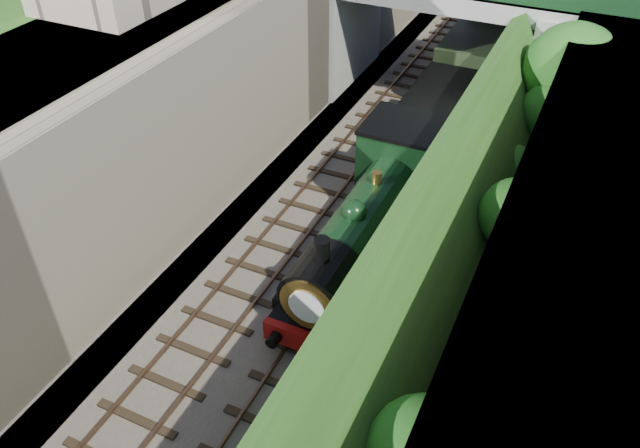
# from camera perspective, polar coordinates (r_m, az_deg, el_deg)

# --- Properties ---
(trackbed) EXTENTS (10.00, 90.00, 0.20)m
(trackbed) POSITION_cam_1_polar(r_m,az_deg,el_deg) (29.45, 9.09, 8.23)
(trackbed) COLOR #473F38
(trackbed) RESTS_ON ground
(retaining_wall) EXTENTS (1.00, 90.00, 7.00)m
(retaining_wall) POSITION_cam_1_polar(r_m,az_deg,el_deg) (29.73, -0.74, 16.28)
(retaining_wall) COLOR #756B56
(retaining_wall) RESTS_ON ground
(street_plateau_left) EXTENTS (6.00, 90.00, 7.00)m
(street_plateau_left) POSITION_cam_1_polar(r_m,az_deg,el_deg) (31.31, -6.79, 17.19)
(street_plateau_left) COLOR #262628
(street_plateau_left) RESTS_ON ground
(embankment_slope) EXTENTS (4.38, 90.00, 6.36)m
(embankment_slope) POSITION_cam_1_polar(r_m,az_deg,el_deg) (26.57, 19.33, 9.55)
(embankment_slope) COLOR #1E4714
(embankment_slope) RESTS_ON ground
(track_left) EXTENTS (2.50, 90.00, 0.20)m
(track_left) POSITION_cam_1_polar(r_m,az_deg,el_deg) (29.89, 5.44, 9.34)
(track_left) COLOR black
(track_left) RESTS_ON trackbed
(track_right) EXTENTS (2.50, 90.00, 0.20)m
(track_right) POSITION_cam_1_polar(r_m,az_deg,el_deg) (29.13, 11.38, 7.92)
(track_right) COLOR black
(track_right) RESTS_ON trackbed
(road_bridge) EXTENTS (16.00, 6.40, 7.25)m
(road_bridge) POSITION_cam_1_polar(r_m,az_deg,el_deg) (31.17, 13.94, 17.41)
(road_bridge) COLOR gray
(road_bridge) RESTS_ON ground
(tree) EXTENTS (3.60, 3.80, 6.60)m
(tree) POSITION_cam_1_polar(r_m,az_deg,el_deg) (25.61, 22.21, 12.58)
(tree) COLOR black
(tree) RESTS_ON ground
(locomotive) EXTENTS (3.10, 10.22, 3.83)m
(locomotive) POSITION_cam_1_polar(r_m,az_deg,el_deg) (20.71, 4.79, 0.34)
(locomotive) COLOR black
(locomotive) RESTS_ON trackbed
(tender) EXTENTS (2.70, 6.00, 3.05)m
(tender) POSITION_cam_1_polar(r_m,az_deg,el_deg) (26.81, 10.57, 8.60)
(tender) COLOR black
(tender) RESTS_ON trackbed
(coach_front) EXTENTS (2.90, 18.00, 3.70)m
(coach_front) POSITION_cam_1_polar(r_m,az_deg,el_deg) (37.99, 16.39, 17.42)
(coach_front) COLOR black
(coach_front) RESTS_ON trackbed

